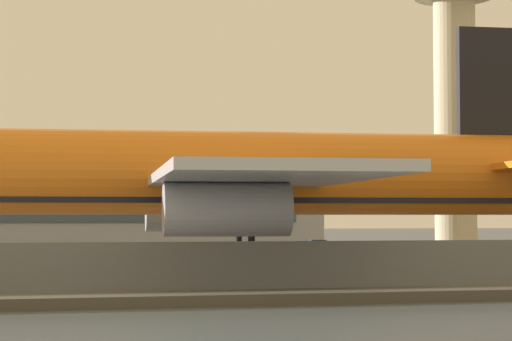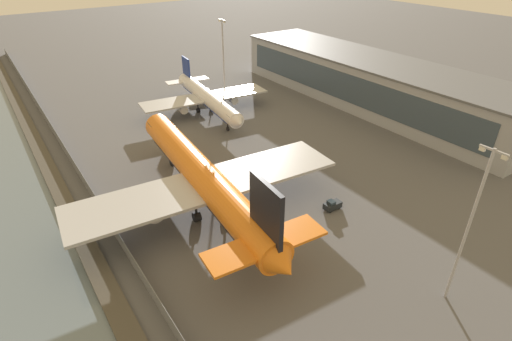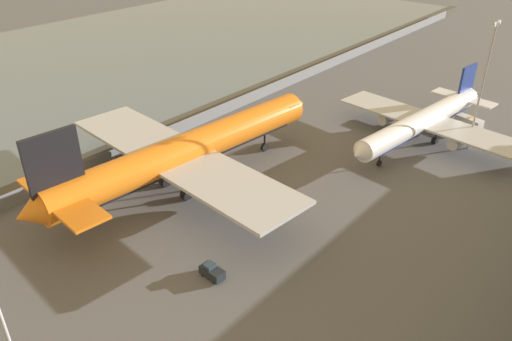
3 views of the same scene
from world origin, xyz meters
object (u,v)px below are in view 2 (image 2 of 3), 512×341
(ops_van, at_px, (200,93))
(apron_light_mast_apron_east, at_px, (470,222))
(cargo_jet_orange, at_px, (204,178))
(passenger_jet_white, at_px, (207,97))
(baggage_tug, at_px, (332,205))
(apron_light_mast_apron_west, at_px, (223,59))

(ops_van, bearing_deg, apron_light_mast_apron_east, -6.32)
(cargo_jet_orange, relative_size, passenger_jet_white, 1.34)
(cargo_jet_orange, distance_m, apron_light_mast_apron_east, 40.15)
(baggage_tug, height_order, ops_van, ops_van)
(passenger_jet_white, distance_m, apron_light_mast_apron_east, 75.53)
(apron_light_mast_apron_east, bearing_deg, passenger_jet_white, 176.01)
(cargo_jet_orange, xyz_separation_m, passenger_jet_white, (-38.85, 21.70, -1.71))
(passenger_jet_white, bearing_deg, cargo_jet_orange, -29.19)
(passenger_jet_white, relative_size, baggage_tug, 12.49)
(passenger_jet_white, xyz_separation_m, ops_van, (-12.46, 4.45, -3.22))
(passenger_jet_white, bearing_deg, ops_van, 160.33)
(apron_light_mast_apron_west, relative_size, apron_light_mast_apron_east, 1.05)
(apron_light_mast_apron_west, bearing_deg, passenger_jet_white, -64.86)
(ops_van, distance_m, apron_light_mast_apron_east, 88.63)
(cargo_jet_orange, xyz_separation_m, apron_light_mast_apron_west, (-42.49, 29.46, 6.69))
(passenger_jet_white, xyz_separation_m, baggage_tug, (51.83, -3.55, -3.69))
(apron_light_mast_apron_east, bearing_deg, cargo_jet_orange, -155.46)
(cargo_jet_orange, xyz_separation_m, apron_light_mast_apron_east, (36.10, 16.48, 6.15))
(baggage_tug, relative_size, ops_van, 0.58)
(apron_light_mast_apron_west, distance_m, apron_light_mast_apron_east, 79.65)
(cargo_jet_orange, height_order, baggage_tug, cargo_jet_orange)
(baggage_tug, xyz_separation_m, ops_van, (-64.29, 8.00, 0.47))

